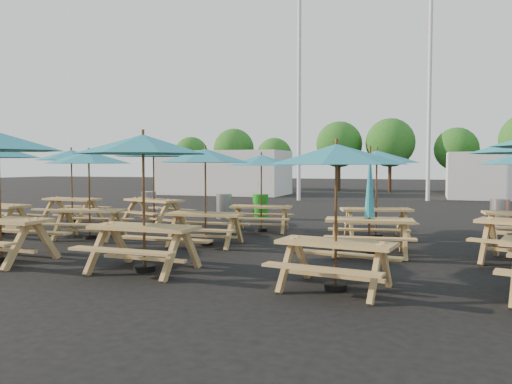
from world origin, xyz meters
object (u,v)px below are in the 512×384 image
(picnic_unit_4, at_px, (89,162))
(waste_bin_1, at_px, (224,206))
(picnic_unit_10, at_px, (369,210))
(picnic_unit_5, at_px, (153,155))
(waste_bin_3, at_px, (500,213))
(picnic_unit_8, at_px, (261,164))
(picnic_unit_2, at_px, (71,159))
(picnic_unit_6, at_px, (143,151))
(picnic_unit_9, at_px, (336,162))
(waste_bin_0, at_px, (149,203))
(waste_bin_2, at_px, (261,207))
(picnic_unit_7, at_px, (205,161))
(picnic_unit_11, at_px, (377,161))

(picnic_unit_4, bearing_deg, waste_bin_1, 65.94)
(picnic_unit_10, distance_m, waste_bin_1, 7.96)
(picnic_unit_4, bearing_deg, picnic_unit_5, 74.67)
(picnic_unit_10, xyz_separation_m, waste_bin_3, (3.11, 5.86, -0.49))
(waste_bin_1, bearing_deg, picnic_unit_8, -50.37)
(picnic_unit_2, bearing_deg, picnic_unit_10, -13.19)
(picnic_unit_6, bearing_deg, waste_bin_3, 53.49)
(picnic_unit_9, distance_m, waste_bin_0, 12.70)
(picnic_unit_2, distance_m, waste_bin_3, 13.34)
(picnic_unit_6, relative_size, waste_bin_2, 2.76)
(picnic_unit_7, height_order, picnic_unit_9, picnic_unit_7)
(picnic_unit_4, relative_size, picnic_unit_6, 1.03)
(picnic_unit_9, height_order, waste_bin_3, picnic_unit_9)
(picnic_unit_9, bearing_deg, waste_bin_0, 141.96)
(picnic_unit_2, distance_m, picnic_unit_6, 8.47)
(picnic_unit_4, relative_size, picnic_unit_9, 1.06)
(picnic_unit_5, xyz_separation_m, waste_bin_3, (9.83, 3.11, -1.74))
(picnic_unit_6, xyz_separation_m, waste_bin_1, (-2.13, 8.52, -1.66))
(picnic_unit_10, bearing_deg, picnic_unit_9, -99.62)
(picnic_unit_8, distance_m, waste_bin_2, 3.53)
(picnic_unit_7, xyz_separation_m, picnic_unit_9, (3.60, -3.15, -0.06))
(waste_bin_1, bearing_deg, picnic_unit_2, -145.69)
(picnic_unit_5, relative_size, picnic_unit_7, 1.31)
(picnic_unit_7, bearing_deg, picnic_unit_4, 176.24)
(picnic_unit_5, relative_size, picnic_unit_8, 1.27)
(picnic_unit_8, bearing_deg, picnic_unit_10, -49.76)
(picnic_unit_10, bearing_deg, picnic_unit_2, 156.75)
(picnic_unit_2, relative_size, picnic_unit_6, 0.99)
(picnic_unit_6, xyz_separation_m, waste_bin_0, (-5.37, 8.88, -1.66))
(picnic_unit_7, height_order, picnic_unit_11, same)
(picnic_unit_4, xyz_separation_m, picnic_unit_7, (3.20, 0.03, 0.02))
(picnic_unit_5, xyz_separation_m, waste_bin_0, (-2.15, 3.22, -1.74))
(picnic_unit_5, bearing_deg, waste_bin_0, 142.70)
(picnic_unit_2, bearing_deg, waste_bin_3, 16.12)
(picnic_unit_7, relative_size, waste_bin_1, 2.63)
(picnic_unit_6, relative_size, waste_bin_3, 2.76)
(picnic_unit_4, distance_m, picnic_unit_7, 3.20)
(waste_bin_0, bearing_deg, waste_bin_2, -2.01)
(waste_bin_2, distance_m, waste_bin_3, 7.47)
(waste_bin_3, bearing_deg, picnic_unit_6, -127.02)
(picnic_unit_2, xyz_separation_m, waste_bin_0, (0.89, 3.18, -1.63))
(picnic_unit_2, xyz_separation_m, picnic_unit_9, (9.65, -5.89, -0.17))
(picnic_unit_9, height_order, picnic_unit_11, picnic_unit_11)
(picnic_unit_5, bearing_deg, waste_bin_2, 71.20)
(picnic_unit_8, relative_size, waste_bin_3, 2.73)
(picnic_unit_4, relative_size, picnic_unit_8, 1.05)
(picnic_unit_8, xyz_separation_m, waste_bin_3, (6.40, 3.09, -1.45))
(picnic_unit_2, relative_size, picnic_unit_7, 1.04)
(waste_bin_2, bearing_deg, picnic_unit_6, -84.41)
(picnic_unit_8, relative_size, waste_bin_1, 2.73)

